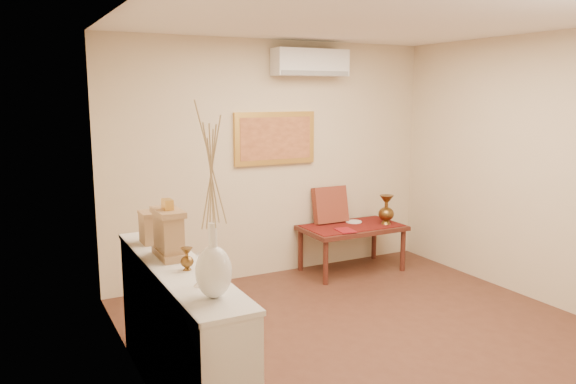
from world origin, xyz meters
TOP-DOWN VIEW (x-y plane):
  - floor at (0.00, 0.00)m, footprint 4.50×4.50m
  - ceiling at (0.00, 0.00)m, footprint 4.50×4.50m
  - wall_back at (0.00, 2.25)m, footprint 4.00×0.02m
  - wall_left at (-2.00, 0.00)m, footprint 0.02×4.50m
  - wall_right at (2.00, 0.00)m, footprint 0.02×4.50m
  - white_vase at (-1.82, -0.70)m, footprint 0.20×0.20m
  - candlestick at (-1.82, -0.48)m, footprint 0.09×0.09m
  - brass_urn_small at (-1.80, -0.15)m, footprint 0.09×0.09m
  - table_cloth at (0.85, 1.88)m, footprint 1.14×0.59m
  - brass_urn_tall at (1.25, 1.76)m, footprint 0.19×0.19m
  - plate at (0.96, 2.01)m, footprint 0.20×0.20m
  - menu at (0.63, 1.69)m, footprint 0.21×0.27m
  - cushion at (0.70, 2.13)m, footprint 0.44×0.19m
  - display_ledge at (-1.82, 0.00)m, footprint 0.37×2.02m
  - mantel_clock at (-1.82, 0.19)m, footprint 0.17×0.36m
  - wooden_chest at (-1.83, 0.62)m, footprint 0.16×0.21m
  - low_table at (0.85, 1.88)m, footprint 1.20×0.70m
  - painting at (0.00, 2.22)m, footprint 1.00×0.06m
  - ac_unit at (0.40, 2.12)m, footprint 0.90×0.25m

SIDE VIEW (x-z plane):
  - floor at x=0.00m, z-range 0.00..0.00m
  - low_table at x=0.85m, z-range 0.21..0.76m
  - display_ledge at x=-1.82m, z-range 0.00..0.98m
  - table_cloth at x=0.85m, z-range 0.55..0.56m
  - plate at x=0.96m, z-range 0.56..0.57m
  - menu at x=0.63m, z-range 0.56..0.57m
  - brass_urn_tall at x=1.25m, z-range 0.56..0.98m
  - cushion at x=0.70m, z-range 0.55..1.00m
  - brass_urn_small at x=-1.80m, z-range 0.98..1.17m
  - candlestick at x=-1.82m, z-range 0.98..1.18m
  - wooden_chest at x=-1.83m, z-range 0.98..1.22m
  - mantel_clock at x=-1.82m, z-range 0.95..1.36m
  - wall_back at x=0.00m, z-range 0.00..2.70m
  - wall_left at x=-2.00m, z-range 0.00..2.70m
  - wall_right at x=2.00m, z-range 0.00..2.70m
  - white_vase at x=-1.82m, z-range 0.98..2.06m
  - painting at x=0.00m, z-range 1.30..1.90m
  - ac_unit at x=0.40m, z-range 2.30..2.60m
  - ceiling at x=0.00m, z-range 2.70..2.70m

